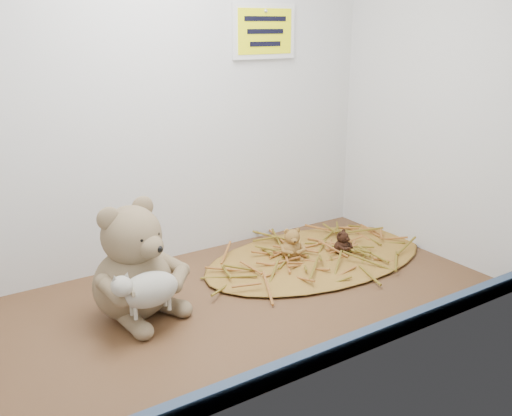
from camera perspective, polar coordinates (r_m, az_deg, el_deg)
alcove_shell at (r=117.34cm, az=-5.94°, el=12.08°), size 120.40×60.20×90.40cm
front_rail at (r=101.23cm, az=5.19°, el=-15.05°), size 119.28×2.20×3.60cm
straw_bed at (r=145.63cm, az=6.08°, el=-4.87°), size 62.11×36.06×1.20cm
main_teddy at (r=116.26cm, az=-12.36°, el=-5.10°), size 25.60×26.23×24.23cm
toy_lamb at (r=110.05cm, az=-10.59°, el=-8.03°), size 14.78×9.02×9.55cm
mini_teddy_tan at (r=142.01cm, az=3.62°, el=-3.43°), size 8.38×8.58×7.88cm
mini_teddy_brown at (r=146.43cm, az=8.58°, el=-3.28°), size 6.81×6.94×6.22cm
wall_sign at (r=149.67cm, az=0.81°, el=17.25°), size 16.00×1.20×11.00cm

